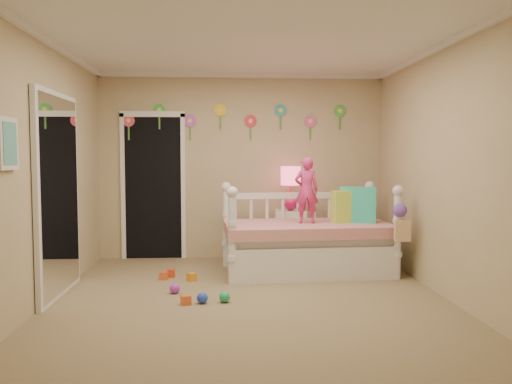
{
  "coord_description": "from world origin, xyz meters",
  "views": [
    {
      "loc": [
        -0.25,
        -5.2,
        1.46
      ],
      "look_at": [
        0.1,
        0.6,
        1.05
      ],
      "focal_mm": 36.83,
      "sensor_mm": 36.0,
      "label": 1
    }
  ],
  "objects": [
    {
      "name": "back_wall",
      "position": [
        0.0,
        2.25,
        1.3
      ],
      "size": [
        4.0,
        0.01,
        2.6
      ],
      "primitive_type": "cube",
      "color": "tan",
      "rests_on": "floor"
    },
    {
      "name": "right_wall",
      "position": [
        2.0,
        0.0,
        1.3
      ],
      "size": [
        0.01,
        4.5,
        2.6
      ],
      "primitive_type": "cube",
      "color": "tan",
      "rests_on": "floor"
    },
    {
      "name": "pillow_turquoise",
      "position": [
        1.41,
        1.21,
        0.84
      ],
      "size": [
        0.47,
        0.28,
        0.44
      ],
      "primitive_type": "cube",
      "rotation": [
        0.0,
        0.0,
        -0.29
      ],
      "color": "#25BD9C",
      "rests_on": "daybed"
    },
    {
      "name": "pillow_lime",
      "position": [
        1.29,
        1.23,
        0.82
      ],
      "size": [
        0.44,
        0.26,
        0.4
      ],
      "primitive_type": "cube",
      "rotation": [
        0.0,
        0.0,
        0.26
      ],
      "color": "#C0E846",
      "rests_on": "daybed"
    },
    {
      "name": "ceiling",
      "position": [
        0.0,
        0.0,
        2.6
      ],
      "size": [
        4.0,
        4.5,
        0.01
      ],
      "primitive_type": "cube",
      "color": "white",
      "rests_on": "floor"
    },
    {
      "name": "child",
      "position": [
        0.76,
        1.18,
        1.03
      ],
      "size": [
        0.31,
        0.22,
        0.81
      ],
      "primitive_type": "imported",
      "rotation": [
        0.0,
        0.0,
        3.06
      ],
      "color": "#E7347D",
      "rests_on": "daybed"
    },
    {
      "name": "table_lamp",
      "position": [
        0.66,
        1.93,
        1.1
      ],
      "size": [
        0.27,
        0.27,
        0.6
      ],
      "color": "#DE1D6F",
      "rests_on": "nightstand"
    },
    {
      "name": "flower_decals",
      "position": [
        -0.09,
        2.24,
        1.94
      ],
      "size": [
        3.4,
        0.02,
        0.5
      ],
      "primitive_type": null,
      "color": "#B2668C",
      "rests_on": "back_wall"
    },
    {
      "name": "toy_scatter",
      "position": [
        -0.59,
        0.42,
        0.06
      ],
      "size": [
        1.24,
        1.51,
        0.11
      ],
      "primitive_type": null,
      "rotation": [
        0.0,
        0.0,
        -0.4
      ],
      "color": "#996666",
      "rests_on": "floor"
    },
    {
      "name": "left_wall",
      "position": [
        -2.0,
        0.0,
        1.3
      ],
      "size": [
        0.01,
        4.5,
        2.6
      ],
      "primitive_type": "cube",
      "color": "tan",
      "rests_on": "floor"
    },
    {
      "name": "closet_doorway",
      "position": [
        -1.25,
        2.23,
        1.03
      ],
      "size": [
        0.9,
        0.04,
        2.07
      ],
      "primitive_type": "cube",
      "color": "black",
      "rests_on": "back_wall"
    },
    {
      "name": "hanging_bag",
      "position": [
        1.75,
        0.63,
        0.68
      ],
      "size": [
        0.2,
        0.16,
        0.36
      ],
      "primitive_type": null,
      "color": "beige",
      "rests_on": "daybed"
    },
    {
      "name": "nightstand",
      "position": [
        0.66,
        1.93,
        0.35
      ],
      "size": [
        0.44,
        0.34,
        0.7
      ],
      "primitive_type": "cube",
      "rotation": [
        0.0,
        0.0,
        -0.06
      ],
      "color": "white",
      "rests_on": "floor"
    },
    {
      "name": "floor",
      "position": [
        0.0,
        0.0,
        0.0
      ],
      "size": [
        4.0,
        4.5,
        0.01
      ],
      "primitive_type": "cube",
      "color": "#7F684C",
      "rests_on": "ground"
    },
    {
      "name": "wall_picture",
      "position": [
        -1.97,
        -0.9,
        1.55
      ],
      "size": [
        0.05,
        0.34,
        0.42
      ],
      "primitive_type": "cube",
      "color": "white",
      "rests_on": "left_wall"
    },
    {
      "name": "crown_molding",
      "position": [
        0.0,
        0.0,
        2.57
      ],
      "size": [
        4.0,
        4.5,
        0.06
      ],
      "primitive_type": null,
      "color": "white",
      "rests_on": "ceiling"
    },
    {
      "name": "daybed",
      "position": [
        0.77,
        1.21,
        0.56
      ],
      "size": [
        2.13,
        1.24,
        1.12
      ],
      "primitive_type": null,
      "rotation": [
        0.0,
        0.0,
        0.07
      ],
      "color": "white",
      "rests_on": "floor"
    },
    {
      "name": "mirror_closet",
      "position": [
        -1.96,
        0.3,
        1.05
      ],
      "size": [
        0.07,
        1.3,
        2.1
      ],
      "primitive_type": "cube",
      "color": "white",
      "rests_on": "left_wall"
    }
  ]
}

